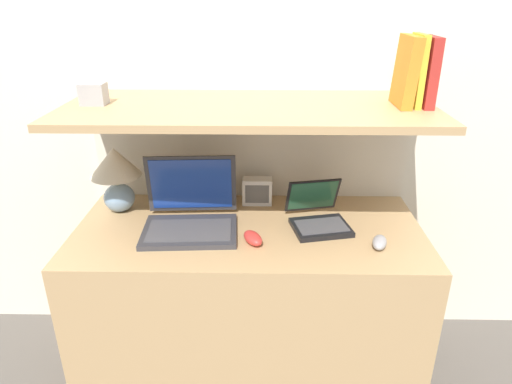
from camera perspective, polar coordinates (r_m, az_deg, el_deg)
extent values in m
cube|color=silver|center=(2.04, -0.66, 12.35)|extent=(6.00, 0.05, 2.40)
cube|color=tan|center=(2.03, -0.87, -13.71)|extent=(1.39, 0.64, 0.74)
cube|color=silver|center=(2.20, -0.62, -3.58)|extent=(1.39, 0.04, 1.19)
cube|color=tan|center=(1.73, -0.96, 10.36)|extent=(1.39, 0.58, 0.03)
ellipsoid|color=#7593B2|center=(2.04, -16.71, -0.67)|extent=(0.13, 0.13, 0.12)
cylinder|color=tan|center=(2.00, -16.98, 1.44)|extent=(0.02, 0.02, 0.04)
cone|color=beige|center=(1.98, -17.25, 3.61)|extent=(0.21, 0.21, 0.12)
cube|color=#333338|center=(1.80, -8.27, -4.89)|extent=(0.38, 0.28, 0.02)
cube|color=#47474C|center=(1.79, -8.32, -4.73)|extent=(0.33, 0.20, 0.00)
cube|color=#333338|center=(1.88, -8.07, 1.00)|extent=(0.37, 0.07, 0.26)
cube|color=navy|center=(1.88, -8.09, 0.97)|extent=(0.33, 0.06, 0.22)
cube|color=black|center=(1.83, 8.10, -4.41)|extent=(0.25, 0.22, 0.02)
cube|color=#47474C|center=(1.82, 8.19, -4.19)|extent=(0.21, 0.16, 0.00)
cube|color=black|center=(1.90, 7.07, -0.40)|extent=(0.23, 0.11, 0.16)
cube|color=#235138|center=(1.89, 7.12, -0.41)|extent=(0.20, 0.10, 0.14)
ellipsoid|color=red|center=(1.72, -0.39, -5.78)|extent=(0.10, 0.12, 0.04)
ellipsoid|color=#99999E|center=(1.75, 15.19, -6.09)|extent=(0.08, 0.11, 0.04)
cube|color=white|center=(2.02, 0.15, 0.11)|extent=(0.13, 0.06, 0.12)
cube|color=#59595B|center=(1.98, 0.14, -0.28)|extent=(0.10, 0.00, 0.08)
cube|color=#A82823|center=(1.80, 20.64, 13.87)|extent=(0.04, 0.16, 0.25)
cube|color=gold|center=(1.79, 19.48, 14.09)|extent=(0.02, 0.14, 0.25)
cube|color=orange|center=(1.78, 18.25, 14.11)|extent=(0.06, 0.18, 0.25)
cube|color=#99999E|center=(1.83, -19.65, 11.48)|extent=(0.09, 0.07, 0.08)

